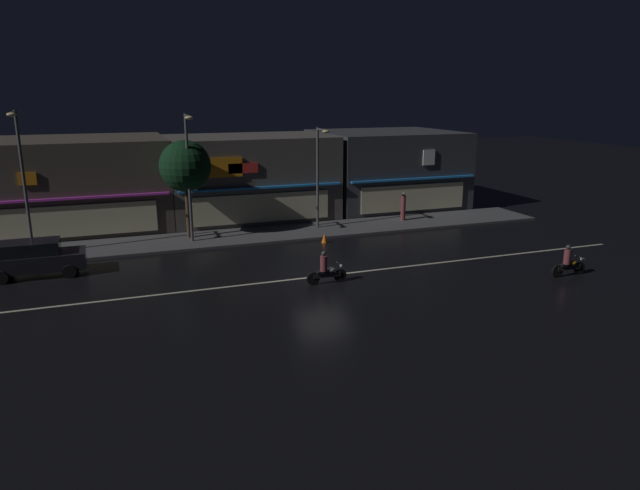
% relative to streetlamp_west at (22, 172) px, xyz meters
% --- Properties ---
extents(ground_plane, '(140.00, 140.00, 0.00)m').
position_rel_streetlamp_west_xyz_m(ground_plane, '(13.02, -8.24, -4.46)').
color(ground_plane, black).
extents(lane_divider_stripe, '(33.93, 0.16, 0.01)m').
position_rel_streetlamp_west_xyz_m(lane_divider_stripe, '(13.02, -8.24, -4.46)').
color(lane_divider_stripe, beige).
rests_on(lane_divider_stripe, ground).
extents(sidewalk_far, '(35.71, 4.01, 0.14)m').
position_rel_streetlamp_west_xyz_m(sidewalk_far, '(13.02, 0.38, -4.39)').
color(sidewalk_far, '#4C4C4F').
rests_on(sidewalk_far, ground).
extents(storefront_left_block, '(9.91, 8.95, 5.55)m').
position_rel_streetlamp_west_xyz_m(storefront_left_block, '(23.73, 6.78, -1.69)').
color(storefront_left_block, '#383A3F').
rests_on(storefront_left_block, ground).
extents(storefront_center_block, '(10.89, 7.12, 5.54)m').
position_rel_streetlamp_west_xyz_m(storefront_center_block, '(13.02, 5.87, -1.69)').
color(storefront_center_block, '#56514C').
rests_on(storefront_center_block, ground).
extents(storefront_right_block, '(10.61, 8.52, 5.62)m').
position_rel_streetlamp_west_xyz_m(storefront_right_block, '(2.30, 6.57, -1.66)').
color(storefront_right_block, '#4C443A').
rests_on(storefront_right_block, ground).
extents(streetlamp_west, '(0.44, 1.64, 7.36)m').
position_rel_streetlamp_west_xyz_m(streetlamp_west, '(0.00, 0.00, 0.00)').
color(streetlamp_west, '#47494C').
rests_on(streetlamp_west, sidewalk_far).
extents(streetlamp_mid, '(0.44, 1.64, 7.10)m').
position_rel_streetlamp_west_xyz_m(streetlamp_mid, '(8.23, -0.13, -0.14)').
color(streetlamp_mid, '#47494C').
rests_on(streetlamp_mid, sidewalk_far).
extents(streetlamp_east, '(0.44, 1.64, 6.17)m').
position_rel_streetlamp_west_xyz_m(streetlamp_east, '(16.11, 0.61, -0.62)').
color(streetlamp_east, '#47494C').
rests_on(streetlamp_east, sidewalk_far).
extents(pedestrian_on_sidewalk, '(0.32, 0.32, 1.84)m').
position_rel_streetlamp_west_xyz_m(pedestrian_on_sidewalk, '(22.13, 0.86, -3.46)').
color(pedestrian_on_sidewalk, brown).
rests_on(pedestrian_on_sidewalk, sidewalk_far).
extents(street_tree, '(2.92, 2.92, 5.62)m').
position_rel_streetlamp_west_xyz_m(street_tree, '(8.18, 1.02, -0.18)').
color(street_tree, '#473323').
rests_on(street_tree, sidewalk_far).
extents(parked_car_near_kerb, '(4.30, 1.98, 1.67)m').
position_rel_streetlamp_west_xyz_m(parked_car_near_kerb, '(0.47, -3.49, -3.59)').
color(parked_car_near_kerb, black).
rests_on(parked_car_near_kerb, ground).
extents(motorcycle_lead, '(1.90, 0.60, 1.52)m').
position_rel_streetlamp_west_xyz_m(motorcycle_lead, '(12.77, -9.31, -3.83)').
color(motorcycle_lead, black).
rests_on(motorcycle_lead, ground).
extents(motorcycle_following, '(1.90, 0.60, 1.52)m').
position_rel_streetlamp_west_xyz_m(motorcycle_following, '(23.77, -12.20, -3.83)').
color(motorcycle_following, black).
rests_on(motorcycle_following, ground).
extents(traffic_cone, '(0.36, 0.36, 0.55)m').
position_rel_streetlamp_west_xyz_m(traffic_cone, '(15.34, -2.41, -4.19)').
color(traffic_cone, orange).
rests_on(traffic_cone, ground).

